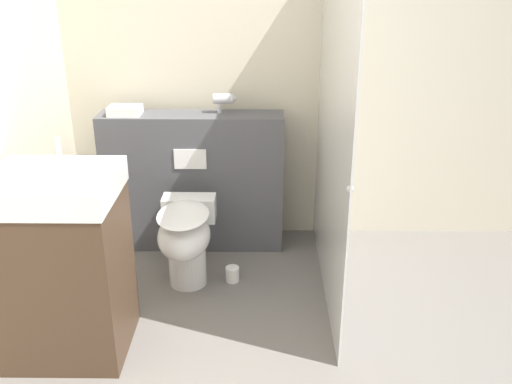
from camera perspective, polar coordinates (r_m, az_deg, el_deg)
wall_back at (r=4.11m, az=0.24°, el=12.13°), size 8.00×0.06×2.50m
partition_panel at (r=4.11m, az=-6.24°, el=1.04°), size 1.27×0.27×1.00m
shower_glass at (r=3.38m, az=7.63°, el=5.96°), size 0.04×1.60×2.09m
toilet at (r=3.65m, az=-7.04°, el=-4.57°), size 0.35×0.60×0.54m
sink_vanity at (r=3.16m, az=-18.65°, el=-6.87°), size 0.62×0.56×1.16m
hair_drier at (r=3.94m, az=-3.19°, el=9.24°), size 0.16×0.07×0.13m
folded_towel at (r=4.00m, az=-12.97°, el=7.96°), size 0.22×0.16×0.06m
spare_toilet_roll at (r=3.81m, az=-2.38°, el=-8.20°), size 0.09×0.09×0.10m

